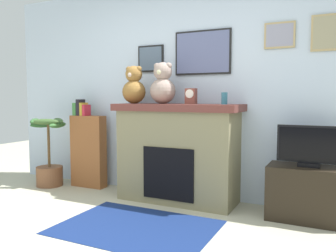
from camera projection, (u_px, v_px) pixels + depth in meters
name	position (u px, v px, depth m)	size (l,w,h in m)	color
back_wall	(184.00, 89.00, 4.28)	(5.20, 0.15, 2.60)	silver
fireplace	(178.00, 152.00, 4.02)	(1.47, 0.58, 1.13)	#7E7554
bookshelf	(88.00, 149.00, 4.67)	(0.49, 0.16, 1.18)	brown
potted_plant	(49.00, 159.00, 4.73)	(0.53, 0.52, 0.92)	brown
tv_stand	(308.00, 194.00, 3.40)	(0.76, 0.40, 0.54)	black
television	(309.00, 147.00, 3.36)	(0.60, 0.14, 0.40)	black
area_rug	(136.00, 227.00, 3.23)	(1.43, 1.05, 0.01)	navy
candle_jar	(224.00, 98.00, 3.71)	(0.07, 0.07, 0.13)	teal
mantel_clock	(191.00, 96.00, 3.88)	(0.12, 0.09, 0.18)	brown
teddy_bear_brown	(134.00, 87.00, 4.20)	(0.28, 0.28, 0.45)	olive
teddy_bear_tan	(163.00, 85.00, 4.02)	(0.30, 0.30, 0.48)	gray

